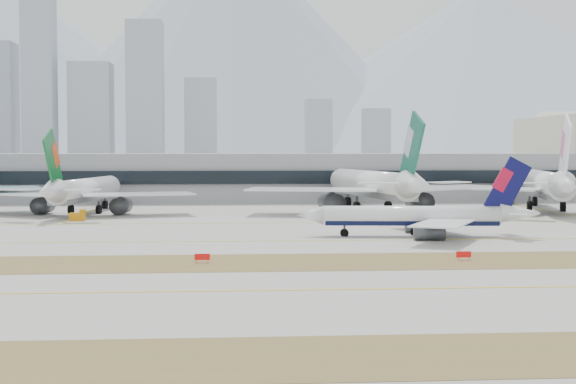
{
  "coord_description": "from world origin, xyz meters",
  "views": [
    {
      "loc": [
        -2.31,
        -146.38,
        16.18
      ],
      "look_at": [
        9.37,
        18.0,
        7.5
      ],
      "focal_mm": 50.0,
      "sensor_mm": 36.0,
      "label": 1
    }
  ],
  "objects": [
    {
      "name": "hold_sign_left",
      "position": [
        -6.48,
        -32.0,
        0.88
      ],
      "size": [
        2.2,
        0.15,
        1.35
      ],
      "color": "red",
      "rests_on": "ground"
    },
    {
      "name": "mountain_ridge",
      "position": [
        33.0,
        1404.14,
        181.85
      ],
      "size": [
        2830.0,
        1120.0,
        470.0
      ],
      "color": "#9EA8B7",
      "rests_on": "ground"
    },
    {
      "name": "ground",
      "position": [
        0.0,
        0.0,
        0.0
      ],
      "size": [
        3000.0,
        3000.0,
        0.0
      ],
      "primitive_type": "plane",
      "color": "#9D9B93",
      "rests_on": "ground"
    },
    {
      "name": "widebody_china_air",
      "position": [
        80.53,
        58.29,
        6.62
      ],
      "size": [
        68.11,
        67.81,
        24.91
      ],
      "rotation": [
        0.0,
        0.0,
        1.34
      ],
      "color": "white",
      "rests_on": "ground"
    },
    {
      "name": "terminal",
      "position": [
        0.0,
        114.84,
        7.5
      ],
      "size": [
        280.0,
        43.1,
        15.0
      ],
      "color": "gray",
      "rests_on": "ground"
    },
    {
      "name": "gse_c",
      "position": [
        32.11,
        39.01,
        1.05
      ],
      "size": [
        3.55,
        2.0,
        2.6
      ],
      "color": "orange",
      "rests_on": "ground"
    },
    {
      "name": "gse_b",
      "position": [
        -37.25,
        38.93,
        1.05
      ],
      "size": [
        3.55,
        2.0,
        2.6
      ],
      "color": "orange",
      "rests_on": "ground"
    },
    {
      "name": "taxiing_airliner",
      "position": [
        32.89,
        0.45,
        3.67
      ],
      "size": [
        45.27,
        39.17,
        15.21
      ],
      "rotation": [
        0.0,
        0.0,
        3.05
      ],
      "color": "white",
      "rests_on": "ground"
    },
    {
      "name": "widebody_eva",
      "position": [
        -39.61,
        58.7,
        5.65
      ],
      "size": [
        59.0,
        58.25,
        21.24
      ],
      "rotation": [
        0.0,
        0.0,
        1.43
      ],
      "color": "white",
      "rests_on": "ground"
    },
    {
      "name": "hold_sign_right",
      "position": [
        31.6,
        -32.0,
        0.88
      ],
      "size": [
        2.2,
        0.15,
        1.35
      ],
      "color": "red",
      "rests_on": "ground"
    },
    {
      "name": "widebody_cathay",
      "position": [
        34.85,
        59.61,
        6.77
      ],
      "size": [
        70.37,
        69.69,
        25.46
      ],
      "rotation": [
        0.0,
        0.0,
        1.75
      ],
      "color": "white",
      "rests_on": "ground"
    },
    {
      "name": "city_skyline",
      "position": [
        -106.76,
        453.42,
        49.8
      ],
      "size": [
        342.0,
        49.8,
        140.0
      ],
      "color": "#969DAA",
      "rests_on": "ground"
    },
    {
      "name": "apron_markings",
      "position": [
        0.0,
        -53.95,
        0.02
      ],
      "size": [
        360.0,
        122.22,
        0.06
      ],
      "color": "brown",
      "rests_on": "ground"
    }
  ]
}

